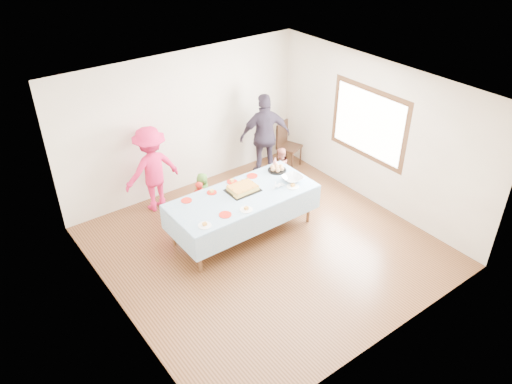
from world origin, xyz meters
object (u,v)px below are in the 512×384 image
party_table (243,198)px  dining_chair (286,142)px  adult_left (152,169)px  birthday_cake (243,188)px

party_table → dining_chair: 2.58m
party_table → adult_left: adult_left is taller
dining_chair → adult_left: size_ratio=0.60×
party_table → adult_left: size_ratio=1.54×
party_table → dining_chair: bearing=33.9°
party_table → birthday_cake: birthday_cake is taller
party_table → adult_left: (-0.83, 1.63, 0.09)m
party_table → adult_left: bearing=117.1°
birthday_cake → adult_left: adult_left is taller
dining_chair → adult_left: adult_left is taller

